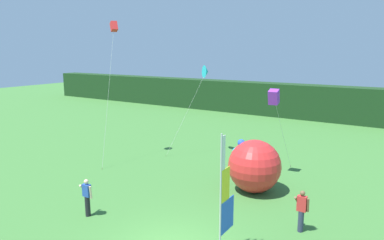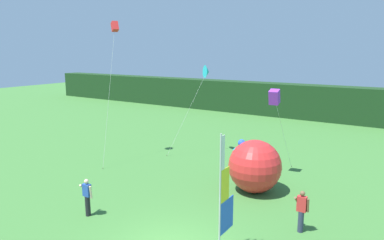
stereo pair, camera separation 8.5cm
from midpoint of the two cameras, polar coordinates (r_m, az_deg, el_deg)
name	(u,v)px [view 2 (the right image)]	position (r m, az deg, el deg)	size (l,w,h in m)	color
distant_treeline	(335,104)	(38.18, 22.08, 2.41)	(80.00, 2.40, 3.53)	#193819
banner_flag	(224,198)	(12.34, 5.40, -12.35)	(0.06, 1.03, 4.40)	#B7B7BC
person_near_banner	(87,196)	(16.10, -16.37, -11.71)	(0.55, 0.48, 1.66)	black
person_mid_field	(301,210)	(14.84, 17.38, -13.69)	(0.55, 0.48, 1.70)	#2D334C
inflatable_balloon	(255,166)	(18.11, 10.20, -7.31)	(2.71, 2.66, 2.66)	red
kite_red_box_0	(115,28)	(23.42, -12.24, 14.35)	(1.30, 2.75, 8.84)	brown
kite_cyan_delta_2	(207,72)	(23.80, 2.50, 7.74)	(2.31, 2.51, 6.06)	brown
kite_purple_box_3	(274,97)	(19.78, 13.26, 3.61)	(0.79, 2.59, 4.97)	brown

